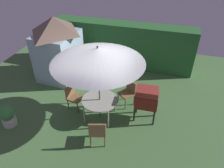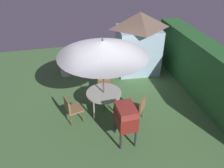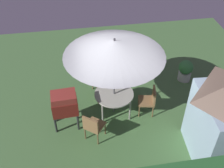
# 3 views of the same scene
# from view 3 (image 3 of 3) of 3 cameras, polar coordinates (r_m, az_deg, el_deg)

# --- Properties ---
(ground_plane) EXTENTS (11.00, 11.00, 0.00)m
(ground_plane) POSITION_cam_3_polar(r_m,az_deg,el_deg) (8.47, 1.84, -6.22)
(ground_plane) COLOR #47703D
(patio_table) EXTENTS (1.14, 1.14, 0.73)m
(patio_table) POSITION_cam_3_polar(r_m,az_deg,el_deg) (8.10, 0.42, -2.29)
(patio_table) COLOR #B2ADA3
(patio_table) RESTS_ON ground
(patio_umbrella) EXTENTS (2.67, 2.67, 2.57)m
(patio_umbrella) POSITION_cam_3_polar(r_m,az_deg,el_deg) (7.10, 0.48, 7.41)
(patio_umbrella) COLOR #4C4C51
(patio_umbrella) RESTS_ON ground
(bbq_grill) EXTENTS (0.72, 0.53, 1.20)m
(bbq_grill) POSITION_cam_3_polar(r_m,az_deg,el_deg) (7.68, -9.71, -4.03)
(bbq_grill) COLOR maroon
(bbq_grill) RESTS_ON ground
(chair_near_shed) EXTENTS (0.65, 0.65, 0.90)m
(chair_near_shed) POSITION_cam_3_polar(r_m,az_deg,el_deg) (7.48, -3.87, -8.51)
(chair_near_shed) COLOR olive
(chair_near_shed) RESTS_ON ground
(chair_far_side) EXTENTS (0.54, 0.54, 0.90)m
(chair_far_side) POSITION_cam_3_polar(r_m,az_deg,el_deg) (8.24, 7.64, -3.15)
(chair_far_side) COLOR olive
(chair_far_side) RESTS_ON ground
(chair_toward_hedge) EXTENTS (0.57, 0.57, 0.90)m
(chair_toward_hedge) POSITION_cam_3_polar(r_m,az_deg,el_deg) (8.97, -2.62, 1.41)
(chair_toward_hedge) COLOR olive
(chair_toward_hedge) RESTS_ON ground
(potted_plant_by_shed) EXTENTS (0.49, 0.49, 0.76)m
(potted_plant_by_shed) POSITION_cam_3_polar(r_m,az_deg,el_deg) (9.78, 14.79, 2.77)
(potted_plant_by_shed) COLOR silver
(potted_plant_by_shed) RESTS_ON ground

